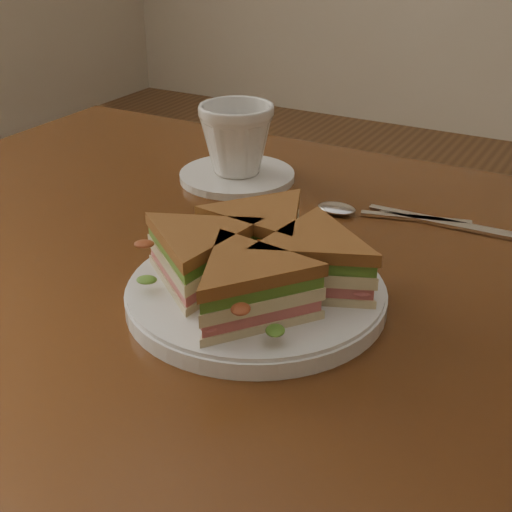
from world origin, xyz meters
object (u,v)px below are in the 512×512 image
object	(u,v)px
spoon	(355,211)
coffee_cup	(237,139)
sandwich_wedges	(256,261)
knife	(451,225)
table	(285,350)
saucer	(237,176)
plate	(256,295)

from	to	relation	value
spoon	coffee_cup	xyz separation A→B (m)	(-0.19, 0.03, 0.05)
sandwich_wedges	knife	xyz separation A→B (m)	(0.11, 0.26, -0.04)
sandwich_wedges	coffee_cup	xyz separation A→B (m)	(-0.18, 0.27, 0.01)
table	sandwich_wedges	bearing A→B (deg)	-87.29
saucer	plate	bearing A→B (deg)	-56.15
plate	coffee_cup	bearing A→B (deg)	123.85
plate	knife	distance (m)	0.29
plate	spoon	xyz separation A→B (m)	(0.00, 0.24, -0.00)
plate	spoon	size ratio (longest dim) A/B	1.38
spoon	knife	world-z (taller)	spoon
spoon	saucer	distance (m)	0.19
sandwich_wedges	saucer	bearing A→B (deg)	123.85
table	plate	world-z (taller)	plate
saucer	coffee_cup	size ratio (longest dim) A/B	1.55
table	saucer	size ratio (longest dim) A/B	7.67
spoon	saucer	xyz separation A→B (m)	(-0.19, 0.03, 0.00)
plate	knife	bearing A→B (deg)	66.62
knife	saucer	distance (m)	0.30
saucer	sandwich_wedges	bearing A→B (deg)	-56.15
knife	spoon	bearing A→B (deg)	-169.32
table	spoon	xyz separation A→B (m)	(0.01, 0.17, 0.10)
knife	saucer	world-z (taller)	saucer
table	saucer	world-z (taller)	saucer
sandwich_wedges	saucer	xyz separation A→B (m)	(-0.18, 0.27, -0.04)
saucer	spoon	bearing A→B (deg)	-9.90
table	coffee_cup	xyz separation A→B (m)	(-0.18, 0.20, 0.16)
spoon	coffee_cup	world-z (taller)	coffee_cup
plate	sandwich_wedges	world-z (taller)	sandwich_wedges
plate	coffee_cup	xyz separation A→B (m)	(-0.18, 0.27, 0.05)
table	spoon	world-z (taller)	spoon
spoon	knife	distance (m)	0.11
sandwich_wedges	table	bearing A→B (deg)	92.71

